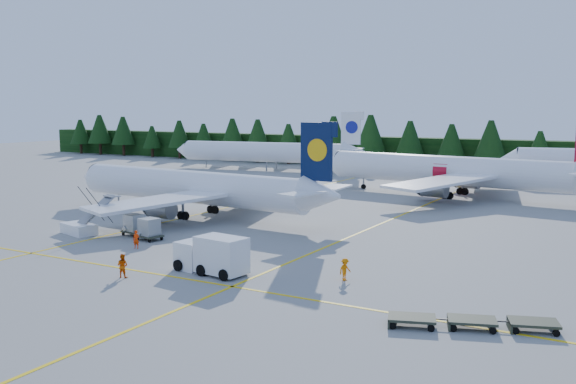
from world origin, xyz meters
The scene contains 15 objects.
ground centered at (0.00, 0.00, 0.00)m, with size 320.00×320.00×0.00m, color gray.
taxi_stripe_a centered at (-14.00, 20.00, 0.01)m, with size 0.25×120.00×0.01m, color yellow.
taxi_stripe_b centered at (6.00, 20.00, 0.01)m, with size 0.25×120.00×0.01m, color yellow.
taxi_stripe_cross centered at (0.00, -6.00, 0.01)m, with size 80.00×0.25×0.01m, color yellow.
treeline_hedge centered at (0.00, 82.00, 3.00)m, with size 220.00×4.00×6.00m, color black.
airliner_navy centered at (-15.07, 15.37, 3.15)m, with size 36.01×29.54×10.47m.
airliner_red centered at (5.08, 44.92, 3.43)m, with size 39.19×32.07×11.42m.
airliner_far_left centered at (-36.40, 63.95, 3.48)m, with size 37.99×8.88×11.09m.
airstairs centered at (-16.78, 1.95, 0.74)m, with size 4.16×5.65×3.40m.
service_truck centered at (2.61, -3.77, 1.37)m, with size 5.94×2.77×2.76m.
dolly_train centered at (21.94, -6.33, 0.48)m, with size 8.85×4.86×0.15m.
uld_pair centered at (-10.44, 3.28, 1.12)m, with size 5.04×2.92×1.66m.
crew_a centered at (-7.76, -0.34, 0.77)m, with size 0.56×0.37×1.55m, color #FF3805.
crew_b centered at (-2.05, -7.86, 0.84)m, with size 0.82×0.64×1.69m, color #E35404.
crew_c centered at (11.90, -0.87, 0.78)m, with size 0.65×0.44×1.57m, color orange.
Camera 1 is at (29.85, -40.29, 11.87)m, focal length 40.00 mm.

